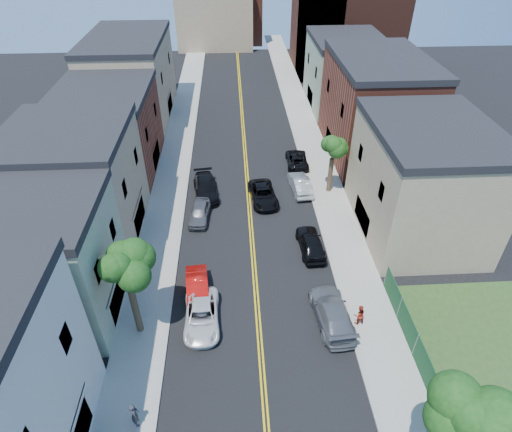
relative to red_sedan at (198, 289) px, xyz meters
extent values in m
cube|color=gray|center=(-3.69, 23.12, -0.66)|extent=(3.20, 100.00, 0.15)
cube|color=gray|center=(12.11, 23.12, -0.66)|extent=(3.20, 100.00, 0.15)
cube|color=gray|center=(-1.94, 23.12, -0.66)|extent=(0.30, 100.00, 0.15)
cube|color=gray|center=(10.36, 23.12, -0.66)|extent=(0.30, 100.00, 0.15)
cube|color=gray|center=(-9.79, -0.88, 3.52)|extent=(9.00, 8.00, 8.50)
cube|color=#998466|center=(-9.79, 8.12, 3.77)|extent=(9.00, 10.00, 9.00)
cube|color=brown|center=(-9.79, 19.12, 3.27)|extent=(9.00, 12.00, 8.00)
cube|color=#998466|center=(-9.79, 33.12, 4.02)|extent=(9.00, 16.00, 9.50)
cube|color=#998466|center=(18.21, 7.12, 3.77)|extent=(9.00, 12.00, 9.00)
cube|color=brown|center=(18.21, 21.12, 4.27)|extent=(9.00, 14.00, 10.00)
cube|color=gray|center=(18.21, 35.12, 3.52)|extent=(9.00, 12.00, 8.50)
cube|color=#4C2319|center=(21.71, 51.12, 5.27)|extent=(16.00, 14.00, 12.00)
cube|color=#4C2319|center=(16.71, 47.12, 10.27)|extent=(6.00, 6.00, 22.00)
cube|color=#998466|center=(0.21, 65.12, 5.27)|extent=(14.00, 8.00, 12.00)
cube|color=brown|center=(4.21, 69.12, 4.27)|extent=(10.00, 8.00, 10.00)
cube|color=#143F1E|center=(13.71, -7.38, 0.37)|extent=(0.04, 15.00, 1.90)
cylinder|color=#38281C|center=(-3.69, -2.88, 1.40)|extent=(0.44, 0.44, 3.96)
sphere|color=#113D10|center=(-3.69, -2.88, 5.72)|extent=(5.20, 5.20, 5.20)
sphere|color=#113D10|center=(-3.17, -3.27, 6.76)|extent=(3.90, 3.90, 3.90)
sphere|color=#113D10|center=(-4.21, -2.36, 5.20)|extent=(3.64, 3.64, 3.64)
sphere|color=#113D10|center=(12.11, -12.88, 6.43)|extent=(5.80, 5.80, 5.80)
sphere|color=#113D10|center=(12.69, -13.31, 7.59)|extent=(4.35, 4.35, 4.35)
sphere|color=#113D10|center=(11.53, -12.30, 5.85)|extent=(4.06, 4.06, 4.06)
cylinder|color=#38281C|center=(12.11, 13.12, 1.18)|extent=(0.44, 0.44, 3.52)
sphere|color=#113D10|center=(12.11, 13.12, 4.92)|extent=(4.40, 4.40, 4.40)
sphere|color=#113D10|center=(12.55, 12.79, 5.80)|extent=(3.30, 3.30, 3.30)
sphere|color=#113D10|center=(11.67, 13.56, 4.48)|extent=(3.08, 3.08, 3.08)
imported|color=red|center=(0.00, 0.00, 0.00)|extent=(1.99, 4.59, 1.47)
imported|color=silver|center=(0.41, -2.44, -0.04)|extent=(2.44, 5.04, 1.38)
imported|color=#4E5055|center=(-0.30, 9.33, -0.02)|extent=(2.05, 4.31, 1.42)
imported|color=black|center=(0.08, 13.26, 0.04)|extent=(2.83, 5.55, 1.54)
imported|color=slate|center=(9.18, -2.77, 0.07)|extent=(2.68, 5.69, 1.61)
imported|color=black|center=(8.94, 4.53, 0.06)|extent=(2.12, 4.75, 1.59)
imported|color=#B6BABF|center=(9.33, 13.44, 0.03)|extent=(2.04, 4.75, 1.52)
imported|color=black|center=(9.71, 18.62, -0.08)|extent=(2.30, 4.77, 1.31)
imported|color=black|center=(5.59, 11.93, -0.04)|extent=(2.88, 5.26, 1.40)
imported|color=#26262E|center=(-2.84, -9.28, 0.29)|extent=(0.61, 0.74, 1.75)
imported|color=maroon|center=(10.91, -3.18, 0.21)|extent=(0.86, 0.71, 1.60)
camera|label=1|loc=(2.95, -21.53, 22.40)|focal=29.85mm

